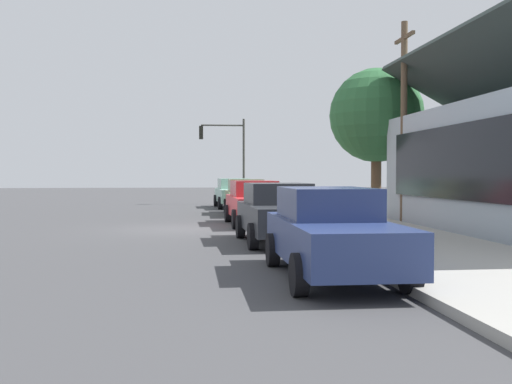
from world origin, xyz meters
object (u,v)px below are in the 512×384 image
car_seafoam (234,193)px  utility_pole_wooden (404,118)px  traffic_light_main (226,147)px  car_charcoal (279,212)px  car_navy (331,232)px  car_cherry (255,202)px  car_olive (246,196)px  shade_tree (377,116)px  fire_hydrant_red (288,207)px

car_seafoam → utility_pole_wooden: 12.51m
traffic_light_main → car_charcoal: bearing=0.2°
car_navy → car_cherry: bearing=-179.0°
car_olive → car_charcoal: 11.10m
car_seafoam → traffic_light_main: bearing=-179.3°
shade_tree → utility_pole_wooden: utility_pole_wooden is taller
car_seafoam → car_cherry: bearing=-2.3°
car_cherry → shade_tree: bearing=120.3°
car_olive → car_charcoal: size_ratio=1.12×
car_cherry → utility_pole_wooden: bearing=89.6°
car_navy → shade_tree: 15.87m
car_seafoam → fire_hydrant_red: car_seafoam is taller
car_seafoam → car_navy: bearing=-1.7°
car_cherry → fire_hydrant_red: bearing=143.5°
car_olive → car_charcoal: same height
car_navy → traffic_light_main: traffic_light_main is taller
car_cherry → shade_tree: (-3.46, 5.65, 3.52)m
car_navy → shade_tree: bearing=159.5°
car_olive → fire_hydrant_red: size_ratio=6.89×
car_navy → fire_hydrant_red: (-13.25, 1.49, -0.32)m
utility_pole_wooden → car_olive: bearing=-135.2°
fire_hydrant_red → car_olive: bearing=-157.0°
fire_hydrant_red → car_navy: bearing=-6.4°
car_cherry → car_olive: bearing=176.5°
car_seafoam → car_olive: size_ratio=0.96×
car_olive → traffic_light_main: 9.72m
shade_tree → fire_hydrant_red: (1.20, -4.05, -3.84)m
car_cherry → shade_tree: size_ratio=0.73×
car_seafoam → car_cherry: same height
car_olive → car_navy: (16.49, -0.11, -0.00)m
car_seafoam → car_charcoal: same height
car_charcoal → car_olive: bearing=177.6°
car_charcoal → shade_tree: size_ratio=0.69×
car_olive → fire_hydrant_red: (3.24, 1.38, -0.32)m
car_olive → traffic_light_main: (-9.34, -0.28, 2.68)m
car_olive → shade_tree: (2.04, 5.43, 3.52)m
car_cherry → traffic_light_main: size_ratio=0.89×
shade_tree → car_charcoal: bearing=-31.9°
traffic_light_main → car_seafoam: bearing=2.4°
car_charcoal → traffic_light_main: traffic_light_main is taller
car_seafoam → traffic_light_main: 4.78m
shade_tree → fire_hydrant_red: bearing=-73.5°
car_olive → car_seafoam: bearing=-177.5°
shade_tree → car_olive: bearing=-110.6°
car_olive → utility_pole_wooden: 8.25m
car_charcoal → utility_pole_wooden: bearing=134.1°
car_charcoal → utility_pole_wooden: utility_pole_wooden is taller
car_charcoal → traffic_light_main: (-20.44, -0.08, 2.68)m
car_charcoal → shade_tree: (-9.06, 5.63, 3.52)m
car_navy → traffic_light_main: bearing=-179.2°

